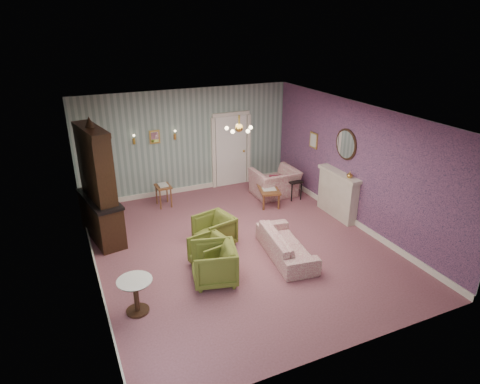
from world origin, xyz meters
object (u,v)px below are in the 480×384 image
dresser (97,182)px  fireplace (338,194)px  pedestal_table (136,296)px  sofa_chintz (286,240)px  olive_chair_b (210,251)px  wingback_chair (275,178)px  side_table_black (294,190)px  coffee_table (268,196)px  olive_chair_c (214,229)px  olive_chair_a (214,262)px

dresser → fireplace: dresser is taller
fireplace → pedestal_table: 5.62m
sofa_chintz → dresser: size_ratio=0.68×
olive_chair_b → wingback_chair: bearing=120.6°
fireplace → side_table_black: bearing=107.9°
olive_chair_b → wingback_chair: (2.93, 2.66, 0.17)m
coffee_table → side_table_black: 0.79m
olive_chair_b → sofa_chintz: size_ratio=0.38×
olive_chair_c → side_table_black: (2.89, 1.45, -0.11)m
olive_chair_a → pedestal_table: olive_chair_a is taller
sofa_chintz → dresser: bearing=62.6°
coffee_table → pedestal_table: pedestal_table is taller
olive_chair_a → olive_chair_b: (0.10, 0.50, -0.06)m
olive_chair_b → sofa_chintz: 1.62m
olive_chair_a → olive_chair_b: bearing=-177.7°
olive_chair_b → side_table_black: (3.29, 2.25, -0.08)m
wingback_chair → fireplace: (0.80, -1.76, 0.06)m
olive_chair_b → wingback_chair: size_ratio=0.59×
olive_chair_c → dresser: 2.74m
olive_chair_c → side_table_black: bearing=103.1°
olive_chair_c → pedestal_table: 2.58m
wingback_chair → sofa_chintz: bearing=64.7°
olive_chair_b → olive_chair_c: size_ratio=0.92×
coffee_table → pedestal_table: 5.13m
wingback_chair → side_table_black: wingback_chair is taller
olive_chair_a → fireplace: fireplace is taller
wingback_chair → coffee_table: (-0.42, -0.41, -0.29)m
olive_chair_c → pedestal_table: bearing=-65.3°
coffee_table → pedestal_table: (-4.13, -3.05, 0.09)m
olive_chair_c → fireplace: (3.32, 0.11, 0.20)m
dresser → coffee_table: bearing=-8.7°
fireplace → pedestal_table: fireplace is taller
olive_chair_b → wingback_chair: 3.96m
olive_chair_b → coffee_table: olive_chair_b is taller
olive_chair_c → olive_chair_a: bearing=-35.0°
fireplace → coffee_table: 1.85m
fireplace → coffee_table: size_ratio=1.56×
olive_chair_a → sofa_chintz: size_ratio=0.44×
wingback_chair → side_table_black: 0.61m
dresser → fireplace: (5.51, -1.21, -0.78)m
sofa_chintz → pedestal_table: size_ratio=2.87×
olive_chair_b → fireplace: 3.84m
olive_chair_c → pedestal_table: size_ratio=1.18×
coffee_table → sofa_chintz: bearing=-109.8°
olive_chair_c → wingback_chair: 3.14m
wingback_chair → pedestal_table: bearing=36.5°
olive_chair_a → olive_chair_b: olive_chair_a is taller
side_table_black → pedestal_table: (-4.92, -3.05, 0.05)m
side_table_black → pedestal_table: size_ratio=0.84×
dresser → wingback_chair: bearing=-3.8°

